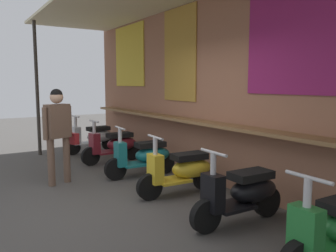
# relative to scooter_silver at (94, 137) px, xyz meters

# --- Properties ---
(ground_plane) EXTENTS (28.96, 28.96, 0.00)m
(ground_plane) POSITION_rel_scooter_silver_xyz_m (3.94, -1.08, -0.39)
(ground_plane) COLOR #474442
(market_stall_facade) EXTENTS (10.34, 2.42, 3.46)m
(market_stall_facade) POSITION_rel_scooter_silver_xyz_m (3.94, 0.78, 1.53)
(market_stall_facade) COLOR #8C5B44
(market_stall_facade) RESTS_ON ground_plane
(scooter_silver) EXTENTS (0.50, 1.40, 0.97)m
(scooter_silver) POSITION_rel_scooter_silver_xyz_m (0.00, 0.00, 0.00)
(scooter_silver) COLOR #B2B5BA
(scooter_silver) RESTS_ON ground_plane
(scooter_maroon) EXTENTS (0.46, 1.40, 0.97)m
(scooter_maroon) POSITION_rel_scooter_silver_xyz_m (1.31, 0.00, 0.00)
(scooter_maroon) COLOR maroon
(scooter_maroon) RESTS_ON ground_plane
(scooter_teal) EXTENTS (0.50, 1.40, 0.97)m
(scooter_teal) POSITION_rel_scooter_silver_xyz_m (2.69, 0.00, 0.00)
(scooter_teal) COLOR #197075
(scooter_teal) RESTS_ON ground_plane
(scooter_yellow) EXTENTS (0.49, 1.40, 0.97)m
(scooter_yellow) POSITION_rel_scooter_silver_xyz_m (3.95, 0.00, 0.00)
(scooter_yellow) COLOR gold
(scooter_yellow) RESTS_ON ground_plane
(scooter_black) EXTENTS (0.46, 1.40, 0.97)m
(scooter_black) POSITION_rel_scooter_silver_xyz_m (5.28, 0.00, 0.00)
(scooter_black) COLOR black
(scooter_black) RESTS_ON ground_plane
(shopper_with_handbag) EXTENTS (0.44, 0.65, 1.66)m
(shopper_with_handbag) POSITION_rel_scooter_silver_xyz_m (2.33, -1.48, 0.62)
(shopper_with_handbag) COLOR brown
(shopper_with_handbag) RESTS_ON ground_plane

